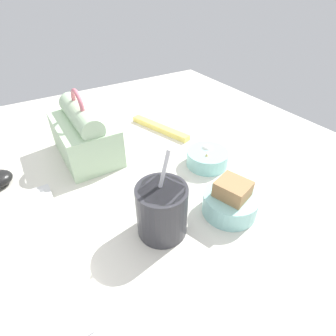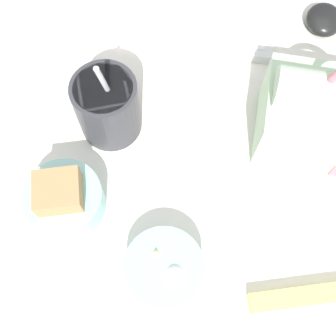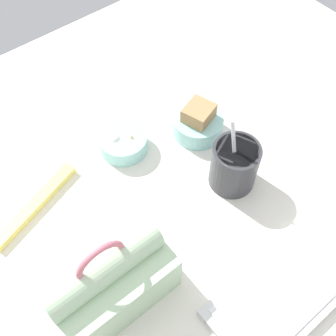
% 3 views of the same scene
% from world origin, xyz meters
% --- Properties ---
extents(desk_surface, '(1.40, 1.10, 0.02)m').
position_xyz_m(desk_surface, '(0.00, 0.00, 0.01)').
color(desk_surface, silver).
rests_on(desk_surface, ground).
extents(keyboard, '(0.35, 0.14, 0.02)m').
position_xyz_m(keyboard, '(-0.04, 0.31, 0.03)').
color(keyboard, silver).
rests_on(keyboard, desk_surface).
extents(lunch_bag, '(0.20, 0.13, 0.18)m').
position_xyz_m(lunch_bag, '(0.23, 0.12, 0.08)').
color(lunch_bag, '#B7D6AD').
rests_on(lunch_bag, desk_surface).
extents(soup_cup, '(0.09, 0.09, 0.17)m').
position_xyz_m(soup_cup, '(-0.09, 0.09, 0.07)').
color(soup_cup, '#333338').
rests_on(soup_cup, desk_surface).
extents(bento_bowl_sandwich, '(0.11, 0.11, 0.08)m').
position_xyz_m(bento_bowl_sandwich, '(-0.12, -0.05, 0.05)').
color(bento_bowl_sandwich, '#93D1CC').
rests_on(bento_bowl_sandwich, desk_surface).
extents(bento_bowl_snacks, '(0.10, 0.10, 0.05)m').
position_xyz_m(bento_bowl_snacks, '(0.03, -0.12, 0.04)').
color(bento_bowl_snacks, '#93D1CC').
rests_on(bento_bowl_snacks, desk_surface).
extents(chopstick_case, '(0.21, 0.09, 0.02)m').
position_xyz_m(chopstick_case, '(0.24, -0.11, 0.03)').
color(chopstick_case, '#EFD666').
rests_on(chopstick_case, desk_surface).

